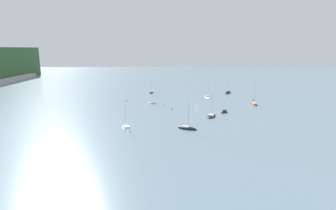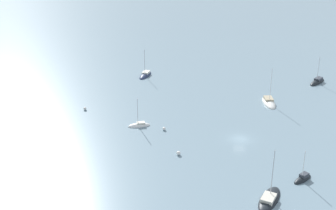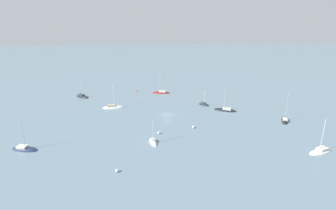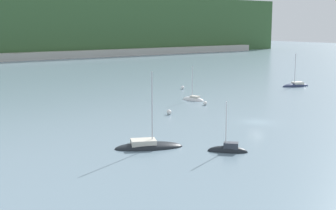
{
  "view_description": "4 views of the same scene",
  "coord_description": "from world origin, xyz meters",
  "px_view_note": "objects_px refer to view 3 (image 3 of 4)",
  "views": [
    {
      "loc": [
        -132.78,
        20.56,
        28.87
      ],
      "look_at": [
        -16.98,
        15.77,
        3.97
      ],
      "focal_mm": 28.0,
      "sensor_mm": 36.0,
      "label": 1
    },
    {
      "loc": [
        -93.52,
        12.18,
        48.7
      ],
      "look_at": [
        15.61,
        16.8,
        1.26
      ],
      "focal_mm": 50.0,
      "sensor_mm": 36.0,
      "label": 2
    },
    {
      "loc": [
        6.75,
        91.83,
        33.7
      ],
      "look_at": [
        -0.8,
        -4.27,
        2.38
      ],
      "focal_mm": 28.0,
      "sensor_mm": 36.0,
      "label": 3
    },
    {
      "loc": [
        -55.55,
        -51.26,
        15.6
      ],
      "look_at": [
        -12.99,
        6.7,
        3.21
      ],
      "focal_mm": 50.0,
      "sensor_mm": 36.0,
      "label": 4
    }
  ],
  "objects_px": {
    "sailboat_1": "(285,121)",
    "sailboat_4": "(82,97)",
    "sailboat_0": "(153,142)",
    "mooring_buoy_0": "(159,133)",
    "sailboat_6": "(321,151)",
    "mooring_buoy_2": "(137,91)",
    "mooring_buoy_3": "(117,171)",
    "sailboat_5": "(113,108)",
    "mooring_buoy_1": "(193,127)",
    "sailboat_7": "(161,93)",
    "sailboat_8": "(25,149)",
    "sailboat_3": "(204,105)",
    "sailboat_2": "(225,110)"
  },
  "relations": [
    {
      "from": "sailboat_3",
      "to": "sailboat_4",
      "type": "distance_m",
      "value": 55.54
    },
    {
      "from": "mooring_buoy_2",
      "to": "mooring_buoy_3",
      "type": "relative_size",
      "value": 0.9
    },
    {
      "from": "sailboat_6",
      "to": "mooring_buoy_3",
      "type": "bearing_deg",
      "value": -14.18
    },
    {
      "from": "mooring_buoy_2",
      "to": "sailboat_5",
      "type": "bearing_deg",
      "value": 70.73
    },
    {
      "from": "sailboat_8",
      "to": "mooring_buoy_1",
      "type": "bearing_deg",
      "value": 28.7
    },
    {
      "from": "sailboat_6",
      "to": "mooring_buoy_1",
      "type": "relative_size",
      "value": 11.48
    },
    {
      "from": "sailboat_4",
      "to": "sailboat_6",
      "type": "relative_size",
      "value": 0.9
    },
    {
      "from": "sailboat_0",
      "to": "mooring_buoy_3",
      "type": "bearing_deg",
      "value": -44.56
    },
    {
      "from": "mooring_buoy_0",
      "to": "sailboat_2",
      "type": "bearing_deg",
      "value": -143.24
    },
    {
      "from": "sailboat_5",
      "to": "mooring_buoy_2",
      "type": "xyz_separation_m",
      "value": [
        -8.62,
        -24.66,
        0.27
      ]
    },
    {
      "from": "mooring_buoy_1",
      "to": "mooring_buoy_0",
      "type": "bearing_deg",
      "value": 17.49
    },
    {
      "from": "sailboat_2",
      "to": "sailboat_7",
      "type": "height_order",
      "value": "sailboat_7"
    },
    {
      "from": "sailboat_7",
      "to": "sailboat_8",
      "type": "height_order",
      "value": "sailboat_7"
    },
    {
      "from": "mooring_buoy_1",
      "to": "mooring_buoy_3",
      "type": "xyz_separation_m",
      "value": [
        22.12,
        24.36,
        -0.03
      ]
    },
    {
      "from": "sailboat_2",
      "to": "sailboat_3",
      "type": "xyz_separation_m",
      "value": [
        6.94,
        -7.41,
        0.02
      ]
    },
    {
      "from": "mooring_buoy_0",
      "to": "mooring_buoy_2",
      "type": "xyz_separation_m",
      "value": [
        8.57,
        -51.53,
        -0.02
      ]
    },
    {
      "from": "sailboat_2",
      "to": "mooring_buoy_2",
      "type": "bearing_deg",
      "value": -16.04
    },
    {
      "from": "sailboat_1",
      "to": "sailboat_4",
      "type": "height_order",
      "value": "sailboat_1"
    },
    {
      "from": "sailboat_6",
      "to": "mooring_buoy_3",
      "type": "xyz_separation_m",
      "value": [
        53.56,
        5.75,
        0.27
      ]
    },
    {
      "from": "sailboat_5",
      "to": "sailboat_1",
      "type": "bearing_deg",
      "value": -22.07
    },
    {
      "from": "sailboat_6",
      "to": "mooring_buoy_0",
      "type": "distance_m",
      "value": 45.45
    },
    {
      "from": "sailboat_1",
      "to": "sailboat_3",
      "type": "height_order",
      "value": "sailboat_1"
    },
    {
      "from": "sailboat_1",
      "to": "sailboat_2",
      "type": "bearing_deg",
      "value": 81.92
    },
    {
      "from": "sailboat_3",
      "to": "sailboat_7",
      "type": "distance_m",
      "value": 26.28
    },
    {
      "from": "mooring_buoy_3",
      "to": "sailboat_6",
      "type": "bearing_deg",
      "value": -173.87
    },
    {
      "from": "mooring_buoy_0",
      "to": "sailboat_4",
      "type": "bearing_deg",
      "value": -52.66
    },
    {
      "from": "sailboat_0",
      "to": "sailboat_8",
      "type": "distance_m",
      "value": 35.14
    },
    {
      "from": "sailboat_6",
      "to": "mooring_buoy_1",
      "type": "distance_m",
      "value": 36.54
    },
    {
      "from": "sailboat_4",
      "to": "sailboat_8",
      "type": "xyz_separation_m",
      "value": [
        3.84,
        51.06,
        -0.01
      ]
    },
    {
      "from": "sailboat_2",
      "to": "sailboat_8",
      "type": "bearing_deg",
      "value": 48.84
    },
    {
      "from": "sailboat_0",
      "to": "sailboat_3",
      "type": "bearing_deg",
      "value": 132.87
    },
    {
      "from": "sailboat_7",
      "to": "mooring_buoy_0",
      "type": "height_order",
      "value": "sailboat_7"
    },
    {
      "from": "mooring_buoy_1",
      "to": "sailboat_1",
      "type": "bearing_deg",
      "value": -173.28
    },
    {
      "from": "sailboat_1",
      "to": "sailboat_8",
      "type": "relative_size",
      "value": 1.18
    },
    {
      "from": "sailboat_0",
      "to": "mooring_buoy_0",
      "type": "xyz_separation_m",
      "value": [
        -1.91,
        -5.98,
        0.3
      ]
    },
    {
      "from": "sailboat_3",
      "to": "sailboat_2",
      "type": "bearing_deg",
      "value": -0.58
    },
    {
      "from": "sailboat_4",
      "to": "sailboat_5",
      "type": "height_order",
      "value": "sailboat_5"
    },
    {
      "from": "sailboat_0",
      "to": "sailboat_5",
      "type": "relative_size",
      "value": 0.73
    },
    {
      "from": "sailboat_7",
      "to": "sailboat_8",
      "type": "xyz_separation_m",
      "value": [
        40.31,
        55.39,
        -0.01
      ]
    },
    {
      "from": "sailboat_3",
      "to": "sailboat_7",
      "type": "relative_size",
      "value": 0.56
    },
    {
      "from": "sailboat_0",
      "to": "sailboat_6",
      "type": "distance_m",
      "value": 45.72
    },
    {
      "from": "sailboat_0",
      "to": "mooring_buoy_2",
      "type": "height_order",
      "value": "sailboat_0"
    },
    {
      "from": "sailboat_7",
      "to": "sailboat_3",
      "type": "bearing_deg",
      "value": 138.42
    },
    {
      "from": "mooring_buoy_3",
      "to": "sailboat_8",
      "type": "bearing_deg",
      "value": -26.57
    },
    {
      "from": "sailboat_6",
      "to": "sailboat_7",
      "type": "bearing_deg",
      "value": -78.07
    },
    {
      "from": "sailboat_2",
      "to": "sailboat_3",
      "type": "height_order",
      "value": "sailboat_2"
    },
    {
      "from": "sailboat_2",
      "to": "sailboat_0",
      "type": "bearing_deg",
      "value": 67.55
    },
    {
      "from": "sailboat_6",
      "to": "sailboat_8",
      "type": "height_order",
      "value": "sailboat_6"
    },
    {
      "from": "sailboat_2",
      "to": "sailboat_7",
      "type": "relative_size",
      "value": 0.84
    },
    {
      "from": "sailboat_1",
      "to": "sailboat_2",
      "type": "relative_size",
      "value": 1.03
    }
  ]
}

